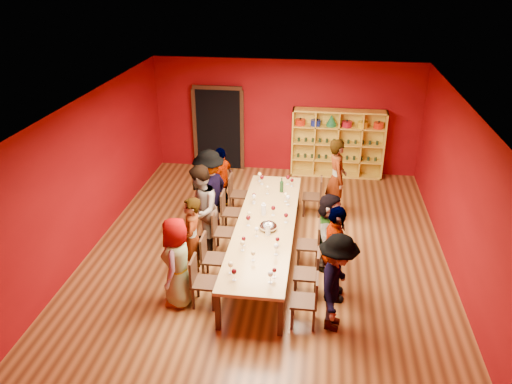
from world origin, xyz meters
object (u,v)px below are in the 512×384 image
Objects in this scene: spittoon_bowl at (268,226)px; person_right_2 at (329,231)px; person_left_4 at (222,180)px; chair_person_right_1 at (311,271)px; shelving_unit at (338,140)px; chair_person_left_3 at (228,209)px; chair_person_left_2 at (220,229)px; tasting_table at (265,226)px; person_left_1 at (192,239)px; person_right_0 at (337,283)px; chair_person_left_0 at (200,279)px; person_left_3 at (210,191)px; chair_person_right_0 at (309,298)px; person_left_0 at (177,262)px; chair_person_left_1 at (210,255)px; wine_bottle at (282,186)px; person_right_1 at (334,254)px; person_right_4 at (336,178)px; chair_person_left_4 at (235,192)px; person_left_2 at (200,210)px; chair_person_right_2 at (313,242)px; chair_person_right_4 at (316,194)px.

person_right_2 is at bearing 4.78° from spittoon_bowl.
chair_person_right_1 is at bearing 53.11° from person_left_4.
shelving_unit is 4.10m from chair_person_left_3.
chair_person_left_2 is 1.10m from spittoon_bowl.
person_left_1 is at bearing -145.48° from tasting_table.
person_right_0 reaches higher than person_left_4.
chair_person_left_0 is 0.49× the size of person_left_3.
chair_person_left_0 is 1.69m from chair_person_left_2.
person_right_2 reaches higher than chair_person_right_0.
person_right_0 is at bearing 83.01° from person_left_0.
chair_person_left_0 is (-0.91, -1.57, -0.20)m from tasting_table.
chair_person_right_0 is at bearing -28.97° from chair_person_left_1.
wine_bottle reaches higher than chair_person_right_1.
person_right_1 reaches higher than chair_person_left_3.
wine_bottle is at bearing 102.54° from chair_person_right_0.
chair_person_left_1 is 1.89m from person_left_3.
person_right_4 reaches higher than wine_bottle.
person_left_1 is at bearing -96.51° from chair_person_left_4.
person_left_2 reaches higher than chair_person_right_0.
shelving_unit is at bearing 46.84° from chair_person_left_4.
shelving_unit is at bearing 72.08° from tasting_table.
person_right_1 is at bearing -43.27° from chair_person_left_3.
person_left_3 reaches higher than person_right_2.
chair_person_right_0 is at bearing -177.84° from person_right_2.
shelving_unit reaches higher than tasting_table.
person_left_4 reaches higher than spittoon_bowl.
person_right_4 reaches higher than person_left_3.
chair_person_right_2 is at bearing 90.00° from chair_person_right_1.
person_left_0 is 3.46m from chair_person_left_4.
person_right_4 is at bearing 7.33° from person_right_2.
shelving_unit is 6.16m from person_right_0.
person_right_2 is (2.10, -1.10, 0.26)m from chair_person_left_3.
person_left_2 is 0.85m from person_left_3.
person_right_4 reaches higher than chair_person_left_3.
person_left_3 is (-0.00, 0.85, 0.00)m from person_left_2.
person_left_2 is 2.85m from person_right_1.
chair_person_left_0 is 2.67× the size of wine_bottle.
chair_person_left_0 is at bearing 92.50° from person_right_0.
chair_person_right_1 and chair_person_right_4 have the same top height.
person_left_3 is at bearing -128.79° from shelving_unit.
chair_person_left_0 is 3.43m from chair_person_left_4.
person_left_1 is (-0.31, 0.00, 0.31)m from chair_person_left_1.
chair_person_right_0 is at bearing -94.51° from shelving_unit.
tasting_table is at bearing 116.26° from chair_person_right_0.
chair_person_left_4 and chair_person_right_4 have the same top height.
chair_person_left_4 is at bearing 116.18° from chair_person_right_0.
wine_bottle is (1.39, 2.29, 0.07)m from person_left_1.
person_left_0 is 1.79× the size of chair_person_left_3.
chair_person_left_1 is 1.00× the size of chair_person_right_4.
chair_person_right_2 is 2.67× the size of wine_bottle.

